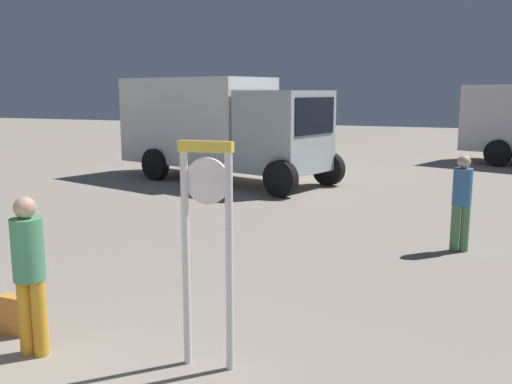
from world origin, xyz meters
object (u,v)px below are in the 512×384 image
person_near_clock (29,268)px  person_distant (462,198)px  box_truck_near (218,124)px  standing_clock (207,229)px  backpack (15,315)px

person_near_clock → person_distant: size_ratio=1.01×
person_near_clock → box_truck_near: (-3.08, 10.68, 0.72)m
standing_clock → person_distant: 5.36m
person_near_clock → backpack: bearing=150.3°
standing_clock → backpack: 2.47m
standing_clock → box_truck_near: (-4.76, 10.26, 0.29)m
backpack → box_truck_near: bearing=103.8°
standing_clock → person_distant: standing_clock is taller
standing_clock → person_near_clock: 1.78m
backpack → box_truck_near: (-2.55, 10.38, 1.39)m
standing_clock → box_truck_near: bearing=114.9°
person_near_clock → box_truck_near: box_truck_near is taller
standing_clock → person_distant: size_ratio=1.36×
standing_clock → person_near_clock: (-1.68, -0.42, -0.43)m
person_distant → person_near_clock: bearing=-124.3°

